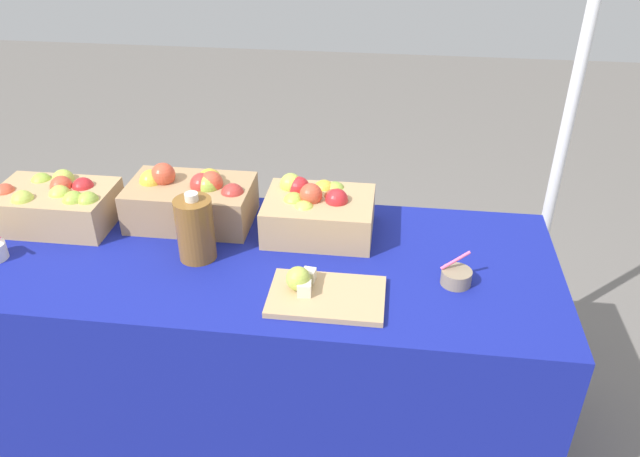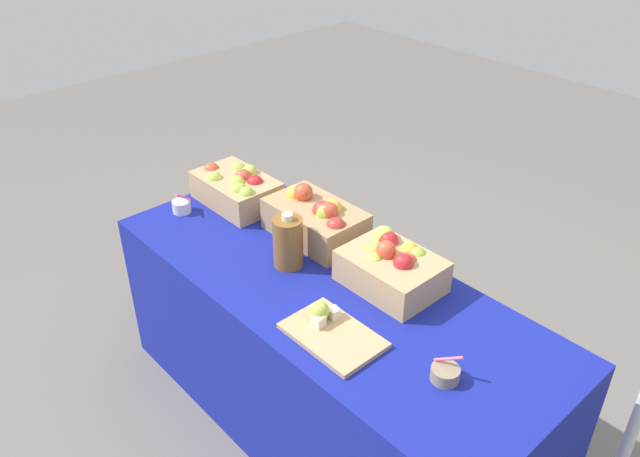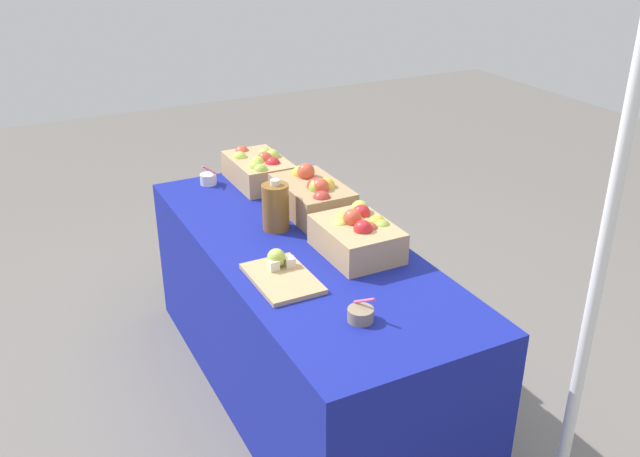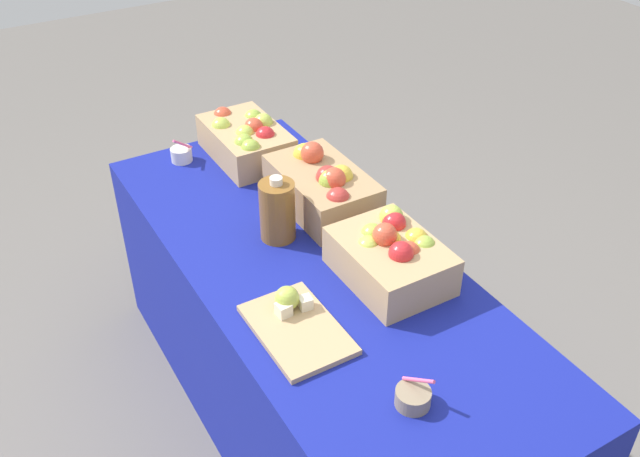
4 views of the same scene
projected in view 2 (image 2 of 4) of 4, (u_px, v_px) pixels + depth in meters
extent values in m
plane|color=slate|center=(326.00, 417.00, 2.79)|extent=(10.00, 10.00, 0.00)
cube|color=navy|center=(327.00, 354.00, 2.59)|extent=(1.90, 0.76, 0.74)
cube|color=tan|center=(236.00, 190.00, 2.89)|extent=(0.39, 0.25, 0.13)
sphere|color=red|center=(255.00, 183.00, 2.82)|extent=(0.07, 0.07, 0.07)
sphere|color=#D14C33|center=(212.00, 170.00, 2.94)|extent=(0.07, 0.07, 0.07)
sphere|color=#B2C64C|center=(250.00, 173.00, 2.89)|extent=(0.07, 0.07, 0.07)
sphere|color=#D14C33|center=(243.00, 177.00, 2.85)|extent=(0.07, 0.07, 0.07)
sphere|color=#99B742|center=(240.00, 191.00, 2.76)|extent=(0.07, 0.07, 0.07)
sphere|color=#99B742|center=(239.00, 170.00, 2.95)|extent=(0.07, 0.07, 0.07)
sphere|color=#B2C64C|center=(237.00, 184.00, 2.82)|extent=(0.07, 0.07, 0.07)
sphere|color=#99B742|center=(247.00, 195.00, 2.73)|extent=(0.07, 0.07, 0.07)
sphere|color=#B2C64C|center=(214.00, 179.00, 2.85)|extent=(0.07, 0.07, 0.07)
cube|color=tan|center=(315.00, 222.00, 2.64)|extent=(0.42, 0.25, 0.14)
sphere|color=#99B742|center=(325.00, 213.00, 2.55)|extent=(0.08, 0.08, 0.08)
sphere|color=gold|center=(296.00, 195.00, 2.69)|extent=(0.08, 0.08, 0.08)
sphere|color=#B2332D|center=(322.00, 211.00, 2.57)|extent=(0.08, 0.08, 0.08)
sphere|color=#D14C33|center=(328.00, 212.00, 2.55)|extent=(0.08, 0.08, 0.08)
sphere|color=#D14C33|center=(303.00, 193.00, 2.66)|extent=(0.08, 0.08, 0.08)
sphere|color=gold|center=(333.00, 209.00, 2.59)|extent=(0.08, 0.08, 0.08)
sphere|color=#B2332D|center=(336.00, 227.00, 2.49)|extent=(0.08, 0.08, 0.08)
cube|color=tan|center=(391.00, 271.00, 2.35)|extent=(0.36, 0.27, 0.13)
sphere|color=red|center=(403.00, 263.00, 2.27)|extent=(0.08, 0.08, 0.08)
sphere|color=gold|center=(409.00, 252.00, 2.37)|extent=(0.08, 0.08, 0.08)
sphere|color=#D14C33|center=(407.00, 263.00, 2.31)|extent=(0.08, 0.08, 0.08)
sphere|color=#D14C33|center=(386.00, 250.00, 2.32)|extent=(0.08, 0.08, 0.08)
sphere|color=#B2C64C|center=(385.00, 236.00, 2.42)|extent=(0.08, 0.08, 0.08)
sphere|color=gold|center=(389.00, 255.00, 2.35)|extent=(0.08, 0.08, 0.08)
sphere|color=#B2C64C|center=(374.00, 262.00, 2.32)|extent=(0.08, 0.08, 0.08)
sphere|color=#99B742|center=(373.00, 252.00, 2.37)|extent=(0.08, 0.08, 0.08)
sphere|color=red|center=(389.00, 241.00, 2.40)|extent=(0.08, 0.08, 0.08)
sphere|color=#99B742|center=(417.00, 257.00, 2.35)|extent=(0.08, 0.08, 0.08)
cube|color=tan|center=(333.00, 335.00, 2.13)|extent=(0.33, 0.22, 0.02)
cube|color=beige|center=(318.00, 321.00, 2.15)|extent=(0.04, 0.04, 0.04)
cube|color=beige|center=(334.00, 313.00, 2.18)|extent=(0.04, 0.04, 0.04)
sphere|color=#B2C64C|center=(319.00, 311.00, 2.16)|extent=(0.07, 0.07, 0.07)
cylinder|color=gray|center=(445.00, 374.00, 1.95)|extent=(0.09, 0.09, 0.05)
cylinder|color=#EA598C|center=(449.00, 359.00, 1.94)|extent=(0.09, 0.04, 0.06)
cylinder|color=silver|center=(182.00, 206.00, 2.83)|extent=(0.08, 0.08, 0.05)
cylinder|color=#EA598C|center=(183.00, 197.00, 2.80)|extent=(0.03, 0.08, 0.07)
cylinder|color=brown|center=(288.00, 242.00, 2.44)|extent=(0.12, 0.12, 0.21)
cylinder|color=silver|center=(287.00, 217.00, 2.38)|extent=(0.04, 0.04, 0.02)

